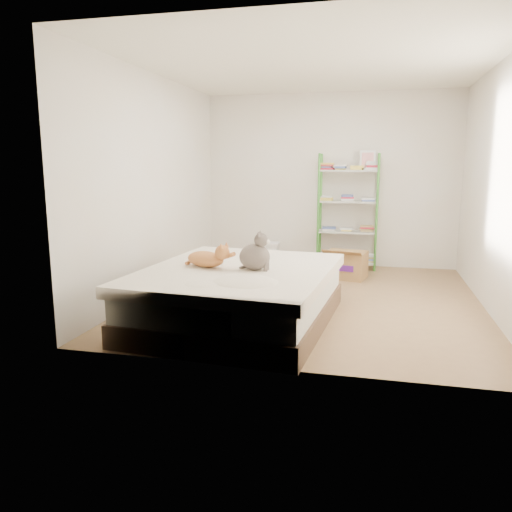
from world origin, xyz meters
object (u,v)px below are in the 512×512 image
(grey_cat, at_px, (255,251))
(white_bin, at_px, (269,253))
(orange_cat, at_px, (205,257))
(bed, at_px, (239,295))
(shelf_unit, at_px, (348,211))
(cardboard_box, at_px, (346,265))

(grey_cat, relative_size, white_bin, 1.05)
(orange_cat, distance_m, white_bin, 2.97)
(orange_cat, xyz_separation_m, white_bin, (0.02, 2.93, -0.47))
(bed, height_order, grey_cat, grey_cat)
(grey_cat, bearing_deg, shelf_unit, -13.96)
(grey_cat, xyz_separation_m, cardboard_box, (0.74, 2.28, -0.55))
(bed, xyz_separation_m, orange_cat, (-0.33, -0.03, 0.37))
(bed, distance_m, grey_cat, 0.49)
(grey_cat, height_order, shelf_unit, shelf_unit)
(orange_cat, xyz_separation_m, cardboard_box, (1.24, 2.26, -0.46))
(orange_cat, distance_m, cardboard_box, 2.62)
(shelf_unit, bearing_deg, grey_cat, -103.42)
(white_bin, bearing_deg, bed, -83.96)
(bed, distance_m, white_bin, 2.92)
(orange_cat, xyz_separation_m, grey_cat, (0.50, -0.02, 0.08))
(cardboard_box, distance_m, white_bin, 1.39)
(orange_cat, distance_m, shelf_unit, 3.20)
(bed, xyz_separation_m, grey_cat, (0.17, -0.05, 0.46))
(orange_cat, height_order, grey_cat, grey_cat)
(grey_cat, height_order, cardboard_box, grey_cat)
(grey_cat, height_order, white_bin, grey_cat)
(shelf_unit, bearing_deg, white_bin, -178.51)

